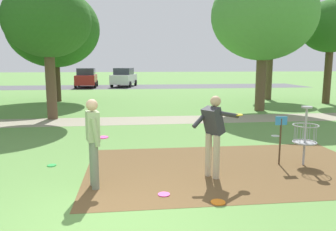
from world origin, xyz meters
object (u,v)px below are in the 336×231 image
disc_golf_basket (302,133)px  tree_far_left (264,16)px  tree_near_left (271,34)px  frisbee_mid_grass (164,194)px  parked_car_leftmost (86,78)px  frisbee_far_left (218,202)px  parked_car_center_left (124,77)px  frisbee_far_right (52,165)px  tree_mid_center (331,27)px  player_foreground_watching (214,131)px  tree_far_center (53,29)px  player_throwing (93,138)px  tree_mid_left (47,21)px  frisbee_near_basket (275,136)px

disc_golf_basket → tree_far_left: size_ratio=0.21×
tree_near_left → frisbee_mid_grass: bearing=-119.6°
tree_near_left → parked_car_leftmost: (-13.04, 12.24, -3.25)m
frisbee_far_left → parked_car_center_left: parked_car_center_left is taller
frisbee_far_right → disc_golf_basket: bearing=-6.1°
tree_mid_center → parked_car_leftmost: bearing=136.8°
disc_golf_basket → tree_near_left: tree_near_left is taller
frisbee_mid_grass → tree_mid_center: size_ratio=0.04×
player_foreground_watching → frisbee_far_left: player_foreground_watching is taller
tree_near_left → tree_far_center: 13.41m
player_foreground_watching → frisbee_far_right: bearing=161.7°
player_throwing → tree_far_left: 12.41m
tree_far_left → parked_car_center_left: bearing=111.6°
tree_near_left → tree_mid_left: 13.63m
frisbee_mid_grass → tree_mid_left: bearing=113.9°
frisbee_near_basket → parked_car_leftmost: (-8.80, 22.60, 0.91)m
frisbee_near_basket → frisbee_mid_grass: (-4.12, -4.37, 0.00)m
player_foreground_watching → tree_mid_left: size_ratio=0.31×
frisbee_far_left → tree_near_left: tree_near_left is taller
tree_near_left → parked_car_center_left: (-9.46, 12.83, -3.25)m
player_throwing → frisbee_mid_grass: (1.28, -0.54, -0.96)m
frisbee_far_left → frisbee_far_right: bearing=143.5°
parked_car_leftmost → disc_golf_basket: bearing=-72.5°
player_foreground_watching → tree_far_left: (4.75, 9.18, 3.60)m
disc_golf_basket → tree_far_left: 9.76m
frisbee_far_right → parked_car_leftmost: (-2.26, 24.96, 0.91)m
player_throwing → frisbee_mid_grass: player_throwing is taller
disc_golf_basket → player_throwing: bearing=-169.7°
frisbee_mid_grass → parked_car_leftmost: bearing=99.8°
tree_near_left → player_throwing: bearing=-124.2°
frisbee_far_right → tree_near_left: (10.79, 12.72, 4.16)m
disc_golf_basket → parked_car_center_left: parked_car_center_left is taller
player_foreground_watching → tree_far_center: (-6.15, 14.44, 3.40)m
frisbee_far_left → tree_far_left: tree_far_left is taller
player_throwing → tree_mid_center: 17.30m
tree_mid_left → player_throwing: bearing=-72.5°
frisbee_far_right → parked_car_center_left: parked_car_center_left is taller
disc_golf_basket → frisbee_far_right: disc_golf_basket is taller
frisbee_far_left → frisbee_far_right: (-3.31, 2.45, 0.00)m
tree_mid_left → parked_car_center_left: (2.77, 18.87, -3.13)m
frisbee_mid_grass → tree_mid_left: tree_mid_left is taller
frisbee_far_right → parked_car_center_left: (1.33, 25.55, 0.91)m
player_throwing → frisbee_near_basket: bearing=35.3°
frisbee_far_left → frisbee_far_right: same height
tree_far_left → tree_mid_center: bearing=25.1°
tree_mid_center → player_throwing: bearing=-135.9°
player_throwing → frisbee_far_right: player_throwing is taller
parked_car_center_left → player_foreground_watching: bearing=-85.3°
frisbee_far_right → tree_near_left: 17.19m
player_foreground_watching → frisbee_far_left: 1.62m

